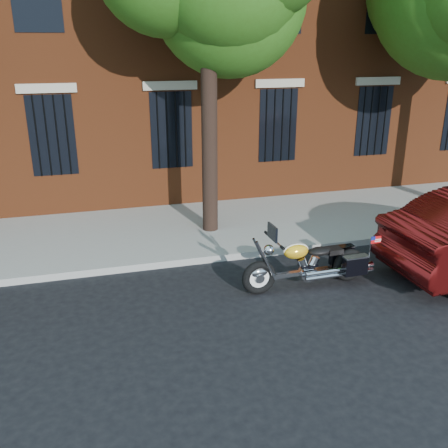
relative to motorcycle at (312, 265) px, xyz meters
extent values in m
plane|color=black|center=(-1.69, 0.24, -0.45)|extent=(120.00, 120.00, 0.00)
cube|color=gray|center=(-1.69, 1.62, -0.37)|extent=(40.00, 0.16, 0.15)
cube|color=gray|center=(-1.69, 3.50, -0.37)|extent=(40.00, 3.60, 0.15)
cube|color=black|center=(-1.69, 5.35, 1.75)|extent=(1.10, 0.14, 2.00)
cube|color=#B2A893|center=(-1.69, 5.32, 2.90)|extent=(1.40, 0.20, 0.22)
cylinder|color=black|center=(-1.69, 5.27, 1.75)|extent=(0.04, 0.04, 2.00)
cylinder|color=black|center=(-1.19, 3.14, 2.05)|extent=(0.36, 0.36, 5.00)
torus|color=black|center=(-1.06, -0.03, -0.12)|extent=(0.66, 0.17, 0.66)
torus|color=black|center=(0.80, 0.03, -0.12)|extent=(0.66, 0.17, 0.66)
cylinder|color=white|center=(-1.06, -0.03, -0.12)|extent=(0.49, 0.07, 0.49)
cylinder|color=white|center=(0.80, 0.03, -0.12)|extent=(0.49, 0.07, 0.49)
ellipsoid|color=white|center=(-1.06, -0.03, -0.02)|extent=(0.35, 0.14, 0.19)
ellipsoid|color=yellow|center=(0.80, 0.03, 0.00)|extent=(0.35, 0.15, 0.19)
cube|color=white|center=(-0.13, 0.00, -0.14)|extent=(1.47, 0.14, 0.08)
cylinder|color=white|center=(-0.08, 0.00, -0.16)|extent=(0.32, 0.19, 0.31)
cylinder|color=white|center=(0.41, -0.16, -0.15)|extent=(1.23, 0.12, 0.09)
ellipsoid|color=yellow|center=(-0.35, -0.01, 0.32)|extent=(0.49, 0.29, 0.28)
ellipsoid|color=black|center=(0.14, 0.01, 0.26)|extent=(0.48, 0.29, 0.15)
cube|color=black|center=(0.76, 0.28, -0.01)|extent=(0.48, 0.17, 0.37)
cube|color=black|center=(0.78, -0.23, -0.01)|extent=(0.48, 0.17, 0.37)
cylinder|color=white|center=(-0.79, -0.02, 0.59)|extent=(0.06, 0.77, 0.04)
sphere|color=white|center=(-0.89, -0.02, 0.41)|extent=(0.20, 0.20, 0.20)
cube|color=black|center=(-0.83, -0.02, 0.75)|extent=(0.05, 0.39, 0.27)
cube|color=red|center=(1.14, -0.25, 0.48)|extent=(0.22, 0.02, 0.14)
camera|label=1|loc=(-3.88, -7.79, 3.93)|focal=40.00mm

